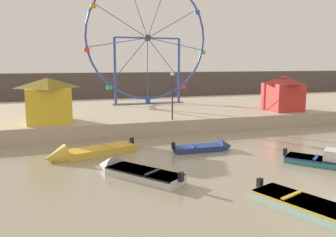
{
  "coord_description": "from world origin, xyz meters",
  "views": [
    {
      "loc": [
        -11.31,
        -9.58,
        5.79
      ],
      "look_at": [
        -4.25,
        11.93,
        2.16
      ],
      "focal_mm": 36.79,
      "sensor_mm": 36.0,
      "label": 1
    }
  ],
  "objects_px": {
    "carnival_booth_yellow_awning": "(48,99)",
    "motorboat_seafoam": "(329,213)",
    "motorboat_mustard_yellow": "(82,153)",
    "motorboat_navy_blue": "(209,147)",
    "motorboat_pale_grey": "(129,171)",
    "promenade_lamp_near": "(172,89)",
    "ferris_wheel_blue_frame": "(148,40)",
    "carnival_booth_red_striped": "(283,92)"
  },
  "relations": [
    {
      "from": "motorboat_pale_grey",
      "to": "carnival_booth_yellow_awning",
      "type": "bearing_deg",
      "value": -17.47
    },
    {
      "from": "motorboat_navy_blue",
      "to": "ferris_wheel_blue_frame",
      "type": "bearing_deg",
      "value": 89.88
    },
    {
      "from": "ferris_wheel_blue_frame",
      "to": "carnival_booth_red_striped",
      "type": "xyz_separation_m",
      "value": [
        11.18,
        -9.81,
        -5.47
      ]
    },
    {
      "from": "motorboat_seafoam",
      "to": "motorboat_pale_grey",
      "type": "height_order",
      "value": "motorboat_seafoam"
    },
    {
      "from": "promenade_lamp_near",
      "to": "motorboat_mustard_yellow",
      "type": "bearing_deg",
      "value": -146.26
    },
    {
      "from": "motorboat_seafoam",
      "to": "motorboat_navy_blue",
      "type": "relative_size",
      "value": 1.21
    },
    {
      "from": "carnival_booth_red_striped",
      "to": "carnival_booth_yellow_awning",
      "type": "xyz_separation_m",
      "value": [
        -21.96,
        -0.16,
        0.03
      ]
    },
    {
      "from": "ferris_wheel_blue_frame",
      "to": "promenade_lamp_near",
      "type": "relative_size",
      "value": 3.68
    },
    {
      "from": "motorboat_mustard_yellow",
      "to": "carnival_booth_red_striped",
      "type": "bearing_deg",
      "value": -177.62
    },
    {
      "from": "ferris_wheel_blue_frame",
      "to": "promenade_lamp_near",
      "type": "bearing_deg",
      "value": -95.25
    },
    {
      "from": "motorboat_seafoam",
      "to": "carnival_booth_red_striped",
      "type": "xyz_separation_m",
      "value": [
        11.82,
        19.03,
        2.75
      ]
    },
    {
      "from": "motorboat_navy_blue",
      "to": "motorboat_mustard_yellow",
      "type": "bearing_deg",
      "value": 175.45
    },
    {
      "from": "motorboat_navy_blue",
      "to": "motorboat_pale_grey",
      "type": "xyz_separation_m",
      "value": [
        -6.22,
        -3.49,
        0.03
      ]
    },
    {
      "from": "carnival_booth_red_striped",
      "to": "ferris_wheel_blue_frame",
      "type": "bearing_deg",
      "value": 143.72
    },
    {
      "from": "motorboat_mustard_yellow",
      "to": "motorboat_pale_grey",
      "type": "relative_size",
      "value": 1.17
    },
    {
      "from": "motorboat_mustard_yellow",
      "to": "motorboat_navy_blue",
      "type": "distance_m",
      "value": 8.33
    },
    {
      "from": "motorboat_pale_grey",
      "to": "motorboat_mustard_yellow",
      "type": "bearing_deg",
      "value": -11.57
    },
    {
      "from": "motorboat_seafoam",
      "to": "motorboat_navy_blue",
      "type": "distance_m",
      "value": 10.89
    },
    {
      "from": "motorboat_pale_grey",
      "to": "motorboat_seafoam",
      "type": "bearing_deg",
      "value": -177.04
    },
    {
      "from": "motorboat_mustard_yellow",
      "to": "carnival_booth_yellow_awning",
      "type": "bearing_deg",
      "value": -92.17
    },
    {
      "from": "ferris_wheel_blue_frame",
      "to": "motorboat_mustard_yellow",
      "type": "bearing_deg",
      "value": -117.39
    },
    {
      "from": "motorboat_seafoam",
      "to": "ferris_wheel_blue_frame",
      "type": "bearing_deg",
      "value": 158.49
    },
    {
      "from": "carnival_booth_red_striped",
      "to": "motorboat_navy_blue",
      "type": "bearing_deg",
      "value": -140.26
    },
    {
      "from": "carnival_booth_yellow_awning",
      "to": "ferris_wheel_blue_frame",
      "type": "bearing_deg",
      "value": 40.06
    },
    {
      "from": "motorboat_pale_grey",
      "to": "carnival_booth_yellow_awning",
      "type": "xyz_separation_m",
      "value": [
        -4.0,
        11.47,
        2.76
      ]
    },
    {
      "from": "motorboat_pale_grey",
      "to": "promenade_lamp_near",
      "type": "distance_m",
      "value": 11.66
    },
    {
      "from": "motorboat_seafoam",
      "to": "ferris_wheel_blue_frame",
      "type": "height_order",
      "value": "ferris_wheel_blue_frame"
    },
    {
      "from": "carnival_booth_red_striped",
      "to": "motorboat_mustard_yellow",
      "type": "bearing_deg",
      "value": -155.12
    },
    {
      "from": "ferris_wheel_blue_frame",
      "to": "carnival_booth_yellow_awning",
      "type": "height_order",
      "value": "ferris_wheel_blue_frame"
    },
    {
      "from": "motorboat_navy_blue",
      "to": "carnival_booth_yellow_awning",
      "type": "distance_m",
      "value": 13.27
    },
    {
      "from": "motorboat_pale_grey",
      "to": "carnival_booth_red_striped",
      "type": "distance_m",
      "value": 21.57
    },
    {
      "from": "motorboat_seafoam",
      "to": "ferris_wheel_blue_frame",
      "type": "xyz_separation_m",
      "value": [
        0.64,
        28.85,
        8.21
      ]
    },
    {
      "from": "motorboat_mustard_yellow",
      "to": "carnival_booth_yellow_awning",
      "type": "relative_size",
      "value": 1.57
    },
    {
      "from": "ferris_wheel_blue_frame",
      "to": "carnival_booth_red_striped",
      "type": "distance_m",
      "value": 15.85
    },
    {
      "from": "carnival_booth_red_striped",
      "to": "promenade_lamp_near",
      "type": "relative_size",
      "value": 1.04
    },
    {
      "from": "motorboat_pale_grey",
      "to": "ferris_wheel_blue_frame",
      "type": "xyz_separation_m",
      "value": [
        6.78,
        21.45,
        8.19
      ]
    },
    {
      "from": "promenade_lamp_near",
      "to": "motorboat_seafoam",
      "type": "bearing_deg",
      "value": -88.49
    },
    {
      "from": "motorboat_mustard_yellow",
      "to": "motorboat_pale_grey",
      "type": "bearing_deg",
      "value": 97.62
    },
    {
      "from": "motorboat_seafoam",
      "to": "carnival_booth_yellow_awning",
      "type": "height_order",
      "value": "carnival_booth_yellow_awning"
    },
    {
      "from": "motorboat_seafoam",
      "to": "ferris_wheel_blue_frame",
      "type": "distance_m",
      "value": 30.0
    },
    {
      "from": "motorboat_navy_blue",
      "to": "motorboat_pale_grey",
      "type": "height_order",
      "value": "motorboat_pale_grey"
    },
    {
      "from": "carnival_booth_yellow_awning",
      "to": "motorboat_seafoam",
      "type": "bearing_deg",
      "value": -64.48
    }
  ]
}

